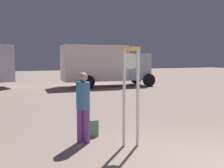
{
  "coord_description": "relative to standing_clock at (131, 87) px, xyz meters",
  "views": [
    {
      "loc": [
        -4.05,
        -3.27,
        2.04
      ],
      "look_at": [
        -0.45,
        4.47,
        1.2
      ],
      "focal_mm": 42.09,
      "sensor_mm": 36.0,
      "label": 1
    }
  ],
  "objects": [
    {
      "name": "box_truck_near",
      "position": [
        4.56,
        12.23,
        0.22
      ],
      "size": [
        6.69,
        2.95,
        2.94
      ],
      "color": "white",
      "rests_on": "ground_plane"
    },
    {
      "name": "backpack",
      "position": [
        -0.55,
        1.09,
        -1.17
      ],
      "size": [
        0.3,
        0.19,
        0.43
      ],
      "color": "#53895F",
      "rests_on": "ground_plane"
    },
    {
      "name": "person_near_clock",
      "position": [
        -0.93,
        0.67,
        -0.42
      ],
      "size": [
        0.33,
        0.33,
        1.71
      ],
      "color": "#7D4091",
      "rests_on": "ground_plane"
    },
    {
      "name": "standing_clock",
      "position": [
        0.0,
        0.0,
        0.0
      ],
      "size": [
        0.41,
        0.2,
        2.3
      ],
      "color": "white",
      "rests_on": "ground_plane"
    }
  ]
}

